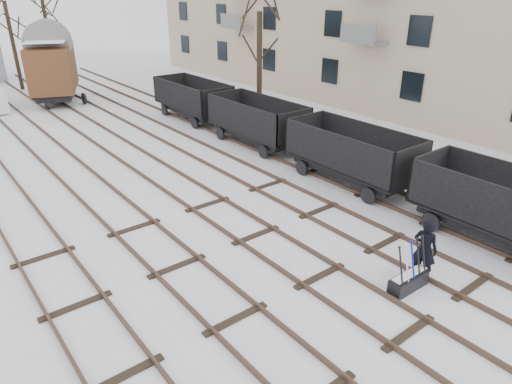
# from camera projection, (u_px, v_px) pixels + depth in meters

# --- Properties ---
(ground) EXTENTS (120.00, 120.00, 0.00)m
(ground) POSITION_uv_depth(u_px,v_px,m) (320.00, 277.00, 13.19)
(ground) COLOR white
(ground) RESTS_ON ground
(tracks) EXTENTS (13.90, 52.00, 0.16)m
(tracks) POSITION_uv_depth(u_px,v_px,m) (125.00, 151.00, 22.94)
(tracks) COLOR black
(tracks) RESTS_ON ground
(ground_frame) EXTENTS (1.31, 0.45, 1.49)m
(ground_frame) POSITION_uv_depth(u_px,v_px,m) (409.00, 280.00, 12.56)
(ground_frame) COLOR black
(ground_frame) RESTS_ON ground
(worker) EXTENTS (0.60, 0.77, 1.88)m
(worker) POSITION_uv_depth(u_px,v_px,m) (425.00, 250.00, 12.78)
(worker) COLOR black
(worker) RESTS_ON ground
(freight_wagon_a) EXTENTS (2.31, 5.78, 2.36)m
(freight_wagon_a) POSITION_uv_depth(u_px,v_px,m) (504.00, 218.00, 14.58)
(freight_wagon_a) COLOR black
(freight_wagon_a) RESTS_ON ground
(freight_wagon_b) EXTENTS (2.31, 5.78, 2.36)m
(freight_wagon_b) POSITION_uv_depth(u_px,v_px,m) (351.00, 162.00, 19.16)
(freight_wagon_b) COLOR black
(freight_wagon_b) RESTS_ON ground
(freight_wagon_c) EXTENTS (2.31, 5.78, 2.36)m
(freight_wagon_c) POSITION_uv_depth(u_px,v_px,m) (257.00, 128.00, 23.74)
(freight_wagon_c) COLOR black
(freight_wagon_c) RESTS_ON ground
(freight_wagon_d) EXTENTS (2.31, 5.78, 2.36)m
(freight_wagon_d) POSITION_uv_depth(u_px,v_px,m) (193.00, 105.00, 28.31)
(freight_wagon_d) COLOR black
(freight_wagon_d) RESTS_ON ground
(box_van_wagon) EXTENTS (4.89, 6.39, 4.34)m
(box_van_wagon) POSITION_uv_depth(u_px,v_px,m) (52.00, 66.00, 31.73)
(box_van_wagon) COLOR black
(box_van_wagon) RESTS_ON ground
(tree_near) EXTENTS (0.30, 0.30, 6.40)m
(tree_near) POSITION_uv_depth(u_px,v_px,m) (259.00, 72.00, 25.63)
(tree_near) COLOR black
(tree_near) RESTS_ON ground
(tree_far_left) EXTENTS (0.30, 0.30, 6.62)m
(tree_far_left) POSITION_uv_depth(u_px,v_px,m) (14.00, 47.00, 35.32)
(tree_far_left) COLOR black
(tree_far_left) RESTS_ON ground
(tree_far_right) EXTENTS (0.30, 0.30, 6.79)m
(tree_far_right) POSITION_uv_depth(u_px,v_px,m) (49.00, 41.00, 38.25)
(tree_far_right) COLOR black
(tree_far_right) RESTS_ON ground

